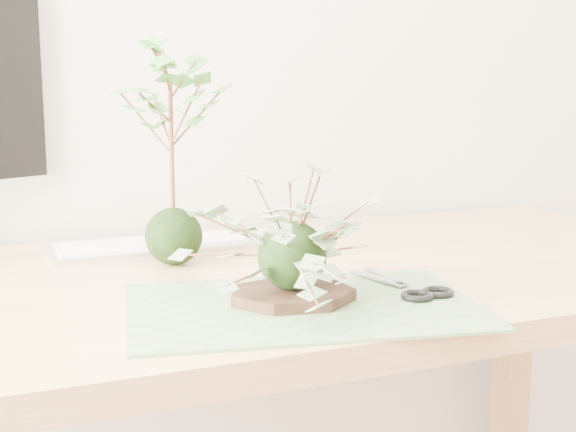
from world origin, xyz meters
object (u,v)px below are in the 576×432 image
Objects in this scene: desk at (243,330)px; maple_kokedama at (170,96)px; keyboard at (167,245)px; ivy_kokedama at (292,224)px.

maple_kokedama is (-0.08, 0.10, 0.35)m from desk.
maple_kokedama is at bearing -97.37° from keyboard.
keyboard is (0.02, 0.12, -0.25)m from maple_kokedama.
ivy_kokedama is (0.01, -0.17, 0.19)m from desk.
ivy_kokedama is 0.70× the size of keyboard.
keyboard reaches higher than desk.
desk is 5.86× the size of ivy_kokedama.
ivy_kokedama reaches higher than keyboard.
desk is at bearing -73.32° from keyboard.
keyboard is (-0.07, 0.39, -0.10)m from ivy_kokedama.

